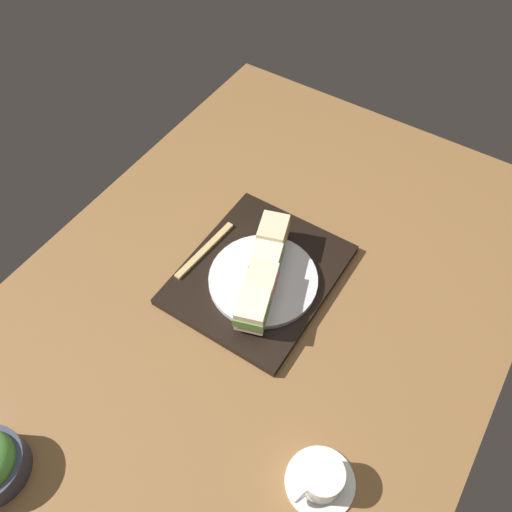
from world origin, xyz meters
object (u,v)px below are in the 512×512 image
object	(u,v)px
sandwich_nearmost	(273,233)
sandwich_farmost	(253,310)
sandwich_inner_far	(260,283)
coffee_cup	(321,479)
sandwich_inner_near	(267,259)
chopsticks_pair	(205,250)
sandwich_plate	(263,279)

from	to	relation	value
sandwich_nearmost	sandwich_farmost	size ratio (longest dim) A/B	0.97
sandwich_inner_far	sandwich_farmost	distance (cm)	6.63
coffee_cup	sandwich_inner_near	bearing A→B (deg)	-135.99
coffee_cup	chopsticks_pair	bearing A→B (deg)	-122.43
sandwich_plate	sandwich_inner_far	world-z (taller)	sandwich_inner_far
sandwich_plate	chopsticks_pair	world-z (taller)	sandwich_plate
coffee_cup	sandwich_plate	bearing A→B (deg)	-134.13
sandwich_nearmost	sandwich_inner_near	bearing A→B (deg)	19.80
sandwich_plate	sandwich_inner_near	size ratio (longest dim) A/B	2.56
sandwich_nearmost	chopsticks_pair	distance (cm)	15.92
sandwich_nearmost	chopsticks_pair	xyz separation A→B (cm)	(9.55, -12.08, -4.03)
sandwich_nearmost	chopsticks_pair	world-z (taller)	sandwich_nearmost
sandwich_nearmost	sandwich_farmost	bearing A→B (deg)	19.80
sandwich_farmost	chopsticks_pair	xyz separation A→B (cm)	(-9.16, -18.81, -3.87)
sandwich_inner_far	coffee_cup	distance (cm)	38.88
sandwich_farmost	coffee_cup	size ratio (longest dim) A/B	0.76
sandwich_farmost	sandwich_inner_far	bearing A→B (deg)	-160.20
chopsticks_pair	coffee_cup	xyz separation A→B (cm)	(28.83, 45.37, 0.56)
sandwich_plate	coffee_cup	world-z (taller)	coffee_cup
sandwich_nearmost	coffee_cup	world-z (taller)	sandwich_nearmost
sandwich_farmost	sandwich_inner_near	bearing A→B (deg)	-160.20
coffee_cup	sandwich_farmost	bearing A→B (deg)	-126.53
sandwich_inner_far	coffee_cup	size ratio (longest dim) A/B	0.74
sandwich_nearmost	sandwich_inner_near	xyz separation A→B (cm)	(6.23, 2.24, -0.55)
coffee_cup	sandwich_inner_far	bearing A→B (deg)	-131.97
sandwich_plate	chopsticks_pair	xyz separation A→B (cm)	(0.20, -15.44, -0.32)
sandwich_inner_near	sandwich_inner_far	xyz separation A→B (cm)	(6.23, 2.24, 0.31)
chopsticks_pair	sandwich_plate	bearing A→B (deg)	90.73
sandwich_inner_near	coffee_cup	distance (cm)	44.78
sandwich_plate	sandwich_inner_far	distance (cm)	4.80
sandwich_plate	coffee_cup	size ratio (longest dim) A/B	1.92
sandwich_nearmost	sandwich_farmost	world-z (taller)	sandwich_nearmost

